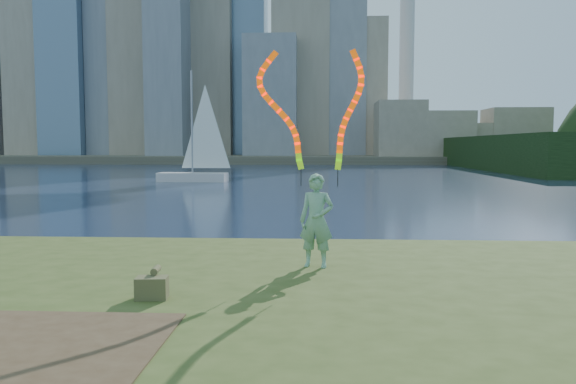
{
  "coord_description": "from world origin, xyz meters",
  "views": [
    {
      "loc": [
        1.0,
        -8.34,
        2.87
      ],
      "look_at": [
        0.51,
        1.0,
        2.09
      ],
      "focal_mm": 35.0,
      "sensor_mm": 36.0,
      "label": 1
    }
  ],
  "objects": [
    {
      "name": "ground",
      "position": [
        0.0,
        0.0,
        0.0
      ],
      "size": [
        320.0,
        320.0,
        0.0
      ],
      "primitive_type": "plane",
      "color": "#19263F",
      "rests_on": "ground"
    },
    {
      "name": "grassy_knoll",
      "position": [
        0.0,
        -2.3,
        0.34
      ],
      "size": [
        20.0,
        18.0,
        0.8
      ],
      "color": "#3B4B1B",
      "rests_on": "ground"
    },
    {
      "name": "far_shore",
      "position": [
        0.0,
        95.0,
        0.6
      ],
      "size": [
        320.0,
        40.0,
        1.2
      ],
      "primitive_type": "cube",
      "color": "#4E4839",
      "rests_on": "ground"
    },
    {
      "name": "woman_with_ribbons",
      "position": [
        1.0,
        1.15,
        2.22
      ],
      "size": [
        2.0,
        0.57,
        3.99
      ],
      "rotation": [
        0.0,
        0.0,
        -0.21
      ],
      "color": "#1E6F3F",
      "rests_on": "grassy_knoll"
    },
    {
      "name": "canvas_bag",
      "position": [
        -1.23,
        -0.99,
        0.96
      ],
      "size": [
        0.44,
        0.5,
        0.4
      ],
      "rotation": [
        0.0,
        0.0,
        0.09
      ],
      "color": "#48502D",
      "rests_on": "grassy_knoll"
    },
    {
      "name": "sailboat",
      "position": [
        -8.62,
        35.7,
        1.51
      ],
      "size": [
        5.83,
        2.03,
        8.79
      ],
      "rotation": [
        0.0,
        0.0,
        -0.05
      ],
      "color": "silver",
      "rests_on": "ground"
    }
  ]
}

